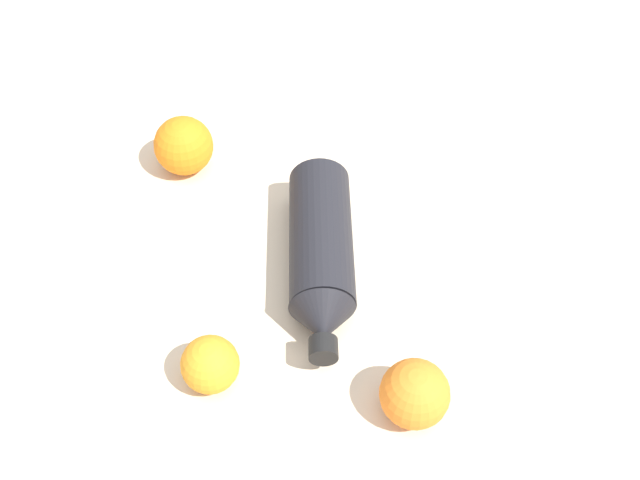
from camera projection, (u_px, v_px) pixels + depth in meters
ground_plane at (356, 272)px, 0.96m from camera, size 2.40×2.40×0.00m
water_bottle at (320, 255)px, 0.93m from camera, size 0.18×0.26×0.08m
orange_0 at (184, 146)px, 1.05m from camera, size 0.08×0.08×0.08m
orange_1 at (415, 394)px, 0.82m from camera, size 0.07×0.07×0.07m
orange_2 at (210, 364)px, 0.85m from camera, size 0.06×0.06×0.06m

